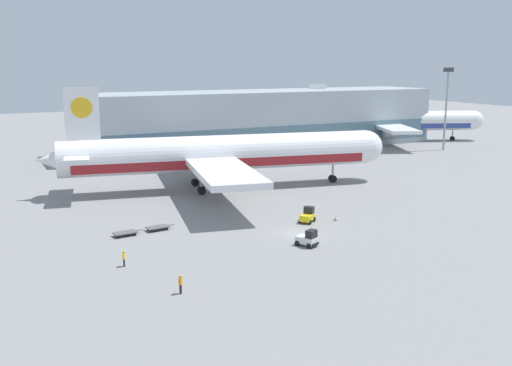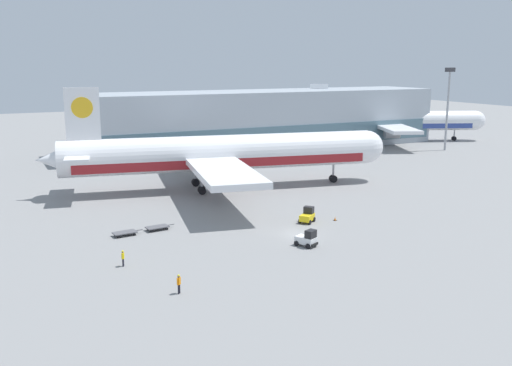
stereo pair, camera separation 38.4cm
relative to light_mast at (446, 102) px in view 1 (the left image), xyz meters
The scene contains 12 objects.
ground_plane 80.81m from the light_mast, 146.57° to the right, with size 400.00×400.00×0.00m, color gray.
terminal_building 44.20m from the light_mast, 149.26° to the left, with size 90.00×18.20×14.00m.
light_mast is the anchor object (origin of this frame).
airplane_main 67.72m from the light_mast, 166.21° to the right, with size 57.57×48.65×17.00m.
airplane_distant 20.03m from the light_mast, 96.60° to the left, with size 49.30×42.54×15.22m.
baggage_tug_foreground 75.14m from the light_mast, 147.47° to the right, with size 2.79×2.66×2.00m.
baggage_tug_mid 84.29m from the light_mast, 144.41° to the right, with size 2.42×2.80×2.00m.
baggage_dolly_lead 93.52m from the light_mast, 157.56° to the right, with size 3.76×1.79×0.48m.
baggage_dolly_second 89.43m from the light_mast, 156.86° to the right, with size 3.76×1.79×0.48m.
ground_crew_near 102.49m from the light_mast, 147.11° to the right, with size 0.44×0.42×1.85m.
ground_crew_far 100.31m from the light_mast, 152.54° to the right, with size 0.36×0.52×1.73m.
traffic_cone_near 72.70m from the light_mast, 145.22° to the right, with size 0.40×0.40×0.56m.
Camera 1 is at (-34.32, -58.00, 20.60)m, focal length 40.00 mm.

